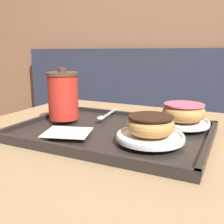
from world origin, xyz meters
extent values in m
cube|color=#9E6B4C|center=(0.00, 1.10, 1.20)|extent=(8.00, 0.05, 2.40)
cube|color=#33384C|center=(-0.29, 0.84, 0.23)|extent=(1.78, 0.44, 0.45)
cube|color=#33384C|center=(-0.29, 1.02, 0.73)|extent=(1.78, 0.08, 0.55)
cube|color=tan|center=(0.00, 0.00, 0.74)|extent=(0.94, 0.84, 0.03)
cube|color=#282321|center=(-0.02, 0.01, 0.76)|extent=(0.51, 0.37, 0.01)
cube|color=#282321|center=(-0.02, -0.17, 0.78)|extent=(0.51, 0.01, 0.01)
cube|color=#282321|center=(-0.02, 0.19, 0.78)|extent=(0.51, 0.01, 0.01)
cube|color=#282321|center=(-0.27, 0.01, 0.78)|extent=(0.01, 0.37, 0.01)
cube|color=#282321|center=(0.23, 0.01, 0.78)|extent=(0.01, 0.37, 0.01)
cube|color=white|center=(-0.10, -0.09, 0.78)|extent=(0.14, 0.12, 0.00)
cylinder|color=red|center=(-0.19, 0.02, 0.85)|extent=(0.09, 0.09, 0.13)
cylinder|color=brown|center=(-0.19, 0.02, 0.92)|extent=(0.09, 0.09, 0.01)
cylinder|color=brown|center=(-0.19, 0.02, 0.93)|extent=(0.02, 0.02, 0.01)
cylinder|color=white|center=(0.11, -0.05, 0.79)|extent=(0.16, 0.16, 0.01)
torus|color=white|center=(0.11, -0.05, 0.79)|extent=(0.16, 0.16, 0.01)
torus|color=tan|center=(0.11, -0.05, 0.82)|extent=(0.11, 0.11, 0.04)
cylinder|color=black|center=(0.11, -0.05, 0.84)|extent=(0.10, 0.10, 0.00)
cylinder|color=white|center=(0.15, 0.11, 0.79)|extent=(0.14, 0.14, 0.01)
torus|color=white|center=(0.15, 0.11, 0.79)|extent=(0.14, 0.14, 0.01)
torus|color=tan|center=(0.15, 0.11, 0.82)|extent=(0.12, 0.12, 0.04)
cylinder|color=#DB6684|center=(0.15, 0.11, 0.84)|extent=(0.11, 0.11, 0.00)
ellipsoid|color=silver|center=(-0.08, 0.06, 0.79)|extent=(0.03, 0.04, 0.01)
cube|color=silver|center=(-0.09, 0.14, 0.78)|extent=(0.02, 0.13, 0.00)
camera|label=1|loc=(0.28, -0.61, 0.98)|focal=42.00mm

